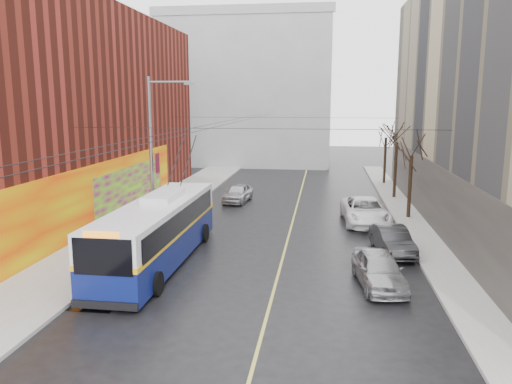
{
  "coord_description": "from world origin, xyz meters",
  "views": [
    {
      "loc": [
        3.41,
        -17.06,
        7.67
      ],
      "look_at": [
        -0.01,
        7.86,
        3.07
      ],
      "focal_mm": 35.0,
      "sensor_mm": 36.0,
      "label": 1
    }
  ],
  "objects_px": {
    "pedestrian_b": "(135,214)",
    "streetlight_pole": "(154,152)",
    "following_car": "(238,193)",
    "tree_mid": "(397,132)",
    "trolleybus": "(158,231)",
    "parked_car_a": "(379,269)",
    "parked_car_c": "(365,211)",
    "tree_near": "(412,144)",
    "parked_car_b": "(392,240)",
    "pedestrian_c": "(145,216)",
    "tree_far": "(386,129)",
    "pedestrian_a": "(148,213)"
  },
  "relations": [
    {
      "from": "pedestrian_b",
      "to": "streetlight_pole",
      "type": "bearing_deg",
      "value": -95.39
    },
    {
      "from": "following_car",
      "to": "pedestrian_b",
      "type": "distance_m",
      "value": 10.17
    },
    {
      "from": "tree_mid",
      "to": "trolleybus",
      "type": "xyz_separation_m",
      "value": [
        -13.34,
        -17.93,
        -3.66
      ]
    },
    {
      "from": "parked_car_a",
      "to": "pedestrian_b",
      "type": "bearing_deg",
      "value": 142.58
    },
    {
      "from": "parked_car_a",
      "to": "parked_car_c",
      "type": "distance_m",
      "value": 11.04
    },
    {
      "from": "tree_near",
      "to": "trolleybus",
      "type": "height_order",
      "value": "tree_near"
    },
    {
      "from": "parked_car_b",
      "to": "pedestrian_c",
      "type": "xyz_separation_m",
      "value": [
        -14.01,
        2.46,
        0.25
      ]
    },
    {
      "from": "tree_far",
      "to": "pedestrian_c",
      "type": "bearing_deg",
      "value": -129.61
    },
    {
      "from": "parked_car_a",
      "to": "parked_car_b",
      "type": "distance_m",
      "value": 4.91
    },
    {
      "from": "parked_car_b",
      "to": "tree_mid",
      "type": "bearing_deg",
      "value": 73.44
    },
    {
      "from": "following_car",
      "to": "trolleybus",
      "type": "bearing_deg",
      "value": -87.95
    },
    {
      "from": "tree_mid",
      "to": "pedestrian_c",
      "type": "height_order",
      "value": "tree_mid"
    },
    {
      "from": "tree_mid",
      "to": "parked_car_c",
      "type": "bearing_deg",
      "value": -108.81
    },
    {
      "from": "pedestrian_a",
      "to": "pedestrian_b",
      "type": "xyz_separation_m",
      "value": [
        -0.75,
        -0.26,
        0.0
      ]
    },
    {
      "from": "tree_far",
      "to": "trolleybus",
      "type": "distance_m",
      "value": 28.5
    },
    {
      "from": "parked_car_b",
      "to": "parked_car_c",
      "type": "xyz_separation_m",
      "value": [
        -0.88,
        6.27,
        0.12
      ]
    },
    {
      "from": "tree_near",
      "to": "pedestrian_b",
      "type": "xyz_separation_m",
      "value": [
        -16.89,
        -4.87,
        -4.04
      ]
    },
    {
      "from": "streetlight_pole",
      "to": "following_car",
      "type": "height_order",
      "value": "streetlight_pole"
    },
    {
      "from": "tree_mid",
      "to": "parked_car_b",
      "type": "relative_size",
      "value": 1.6
    },
    {
      "from": "streetlight_pole",
      "to": "pedestrian_c",
      "type": "distance_m",
      "value": 4.05
    },
    {
      "from": "parked_car_c",
      "to": "pedestrian_b",
      "type": "relative_size",
      "value": 3.7
    },
    {
      "from": "tree_near",
      "to": "parked_car_c",
      "type": "bearing_deg",
      "value": -151.43
    },
    {
      "from": "parked_car_a",
      "to": "parked_car_c",
      "type": "height_order",
      "value": "parked_car_c"
    },
    {
      "from": "tree_near",
      "to": "pedestrian_a",
      "type": "height_order",
      "value": "tree_near"
    },
    {
      "from": "streetlight_pole",
      "to": "following_car",
      "type": "bearing_deg",
      "value": 73.29
    },
    {
      "from": "streetlight_pole",
      "to": "tree_near",
      "type": "xyz_separation_m",
      "value": [
        15.14,
        6.0,
        0.13
      ]
    },
    {
      "from": "parked_car_b",
      "to": "pedestrian_c",
      "type": "bearing_deg",
      "value": 161.32
    },
    {
      "from": "tree_far",
      "to": "parked_car_c",
      "type": "bearing_deg",
      "value": -100.63
    },
    {
      "from": "tree_near",
      "to": "pedestrian_c",
      "type": "relative_size",
      "value": 4.03
    },
    {
      "from": "trolleybus",
      "to": "pedestrian_a",
      "type": "distance_m",
      "value": 6.94
    },
    {
      "from": "tree_mid",
      "to": "parked_car_a",
      "type": "bearing_deg",
      "value": -99.26
    },
    {
      "from": "trolleybus",
      "to": "parked_car_a",
      "type": "height_order",
      "value": "trolleybus"
    },
    {
      "from": "streetlight_pole",
      "to": "pedestrian_c",
      "type": "bearing_deg",
      "value": 147.17
    },
    {
      "from": "pedestrian_b",
      "to": "tree_mid",
      "type": "bearing_deg",
      "value": -27.44
    },
    {
      "from": "parked_car_a",
      "to": "parked_car_c",
      "type": "xyz_separation_m",
      "value": [
        0.27,
        11.04,
        0.07
      ]
    },
    {
      "from": "pedestrian_c",
      "to": "trolleybus",
      "type": "bearing_deg",
      "value": 149.02
    },
    {
      "from": "tree_near",
      "to": "parked_car_b",
      "type": "relative_size",
      "value": 1.53
    },
    {
      "from": "tree_mid",
      "to": "trolleybus",
      "type": "bearing_deg",
      "value": -126.64
    },
    {
      "from": "pedestrian_a",
      "to": "trolleybus",
      "type": "bearing_deg",
      "value": -171.14
    },
    {
      "from": "trolleybus",
      "to": "parked_car_b",
      "type": "relative_size",
      "value": 2.9
    },
    {
      "from": "parked_car_b",
      "to": "parked_car_a",
      "type": "bearing_deg",
      "value": -112.31
    },
    {
      "from": "tree_far",
      "to": "pedestrian_c",
      "type": "relative_size",
      "value": 4.14
    },
    {
      "from": "trolleybus",
      "to": "following_car",
      "type": "height_order",
      "value": "trolleybus"
    },
    {
      "from": "tree_mid",
      "to": "parked_car_a",
      "type": "distance_m",
      "value": 20.4
    },
    {
      "from": "streetlight_pole",
      "to": "pedestrian_c",
      "type": "height_order",
      "value": "streetlight_pole"
    },
    {
      "from": "tree_mid",
      "to": "pedestrian_a",
      "type": "bearing_deg",
      "value": -144.26
    },
    {
      "from": "streetlight_pole",
      "to": "parked_car_c",
      "type": "xyz_separation_m",
      "value": [
        12.21,
        4.41,
        -4.04
      ]
    },
    {
      "from": "pedestrian_a",
      "to": "tree_mid",
      "type": "bearing_deg",
      "value": -69.32
    },
    {
      "from": "parked_car_a",
      "to": "parked_car_b",
      "type": "xyz_separation_m",
      "value": [
        1.15,
        4.77,
        -0.05
      ]
    },
    {
      "from": "pedestrian_a",
      "to": "pedestrian_c",
      "type": "distance_m",
      "value": 0.8
    }
  ]
}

